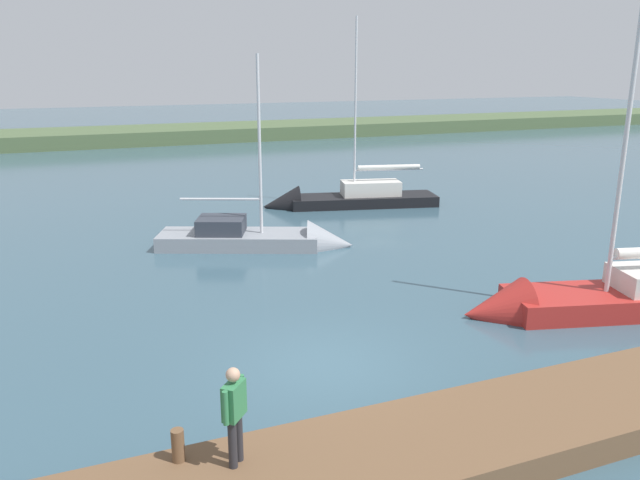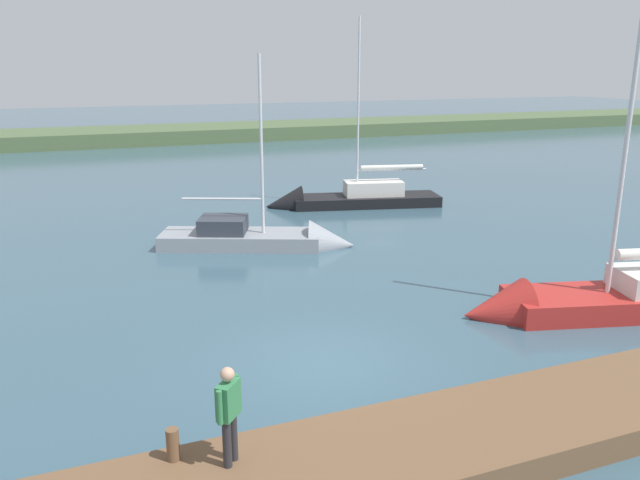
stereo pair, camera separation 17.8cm
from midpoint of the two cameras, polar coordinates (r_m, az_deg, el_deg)
ground_plane at (r=14.71m, az=0.75°, el=-11.15°), size 200.00×200.00×0.00m
far_shoreline at (r=59.06m, az=-16.71°, el=8.43°), size 180.00×8.00×2.40m
dock_pier at (r=11.45m, az=8.84°, el=-18.31°), size 25.78×2.48×0.52m
mooring_post_near at (r=10.76m, az=-12.65°, el=-17.55°), size 0.21×0.21×0.55m
sailboat_near_dock at (r=23.83m, az=-4.37°, el=-0.23°), size 7.40×4.53×7.86m
sailboat_behind_pier at (r=30.64m, az=2.12°, el=3.44°), size 8.63×3.86×9.63m
sailboat_outer_mooring at (r=19.07m, az=24.09°, el=-5.37°), size 8.59×4.00×9.71m
person_on_dock at (r=10.18m, az=-7.71°, el=-14.88°), size 0.46×0.50×1.66m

